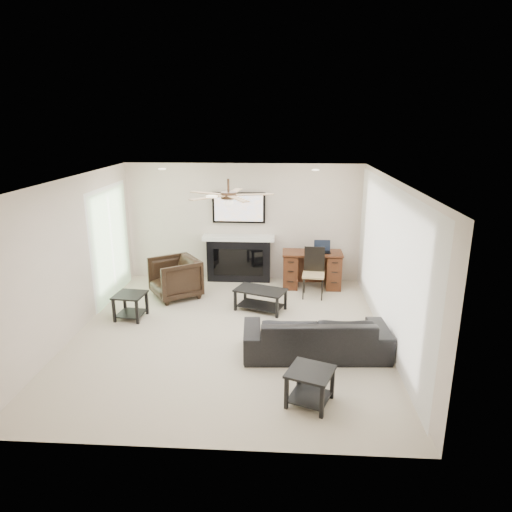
% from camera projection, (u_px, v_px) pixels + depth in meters
% --- Properties ---
extents(room_shell, '(5.50, 5.54, 2.52)m').
position_uv_depth(room_shell, '(241.00, 232.00, 7.04)').
color(room_shell, '#B9AC95').
rests_on(room_shell, ground).
extents(sofa, '(2.17, 0.96, 0.62)m').
position_uv_depth(sofa, '(316.00, 335.00, 6.71)').
color(sofa, black).
rests_on(sofa, ground).
extents(armchair, '(1.19, 1.18, 0.79)m').
position_uv_depth(armchair, '(175.00, 278.00, 8.89)').
color(armchair, black).
rests_on(armchair, ground).
extents(coffee_table, '(1.02, 0.79, 0.40)m').
position_uv_depth(coffee_table, '(260.00, 300.00, 8.32)').
color(coffee_table, black).
rests_on(coffee_table, ground).
extents(end_table_near, '(0.67, 0.67, 0.45)m').
position_uv_depth(end_table_near, '(310.00, 387.00, 5.55)').
color(end_table_near, black).
rests_on(end_table_near, ground).
extents(end_table_left, '(0.55, 0.55, 0.45)m').
position_uv_depth(end_table_left, '(131.00, 306.00, 7.97)').
color(end_table_left, black).
rests_on(end_table_left, ground).
extents(fireplace_unit, '(1.52, 0.34, 1.91)m').
position_uv_depth(fireplace_unit, '(239.00, 238.00, 9.66)').
color(fireplace_unit, black).
rests_on(fireplace_unit, ground).
extents(desk, '(1.22, 0.56, 0.76)m').
position_uv_depth(desk, '(312.00, 270.00, 9.43)').
color(desk, '#37150D').
rests_on(desk, ground).
extents(desk_chair, '(0.46, 0.48, 0.97)m').
position_uv_depth(desk_chair, '(313.00, 273.00, 8.87)').
color(desk_chair, black).
rests_on(desk_chair, ground).
extents(laptop, '(0.33, 0.24, 0.23)m').
position_uv_depth(laptop, '(322.00, 247.00, 9.26)').
color(laptop, black).
rests_on(laptop, desk).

